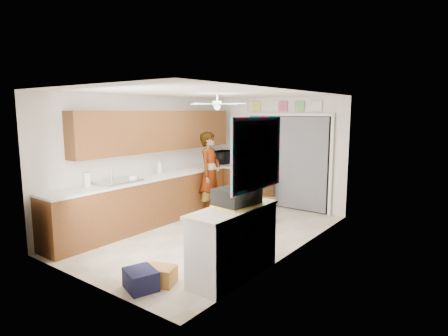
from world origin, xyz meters
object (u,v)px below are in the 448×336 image
Objects in this scene: cup at (133,179)px; suitcase at (237,197)px; microwave at (223,157)px; cardboard_box at (160,275)px; dog at (214,216)px; man at (210,173)px; soap_bottle at (159,166)px; navy_crate at (141,279)px; paper_towel_roll at (87,180)px.

suitcase reaches higher than cup.
suitcase is at bearing -147.26° from microwave.
cup reaches higher than cardboard_box.
man is at bearing 147.59° from dog.
suitcase is at bearing 56.76° from cardboard_box.
soap_bottle is at bearing 132.32° from man.
man is at bearing 55.97° from soap_bottle.
cardboard_box is at bearing -159.92° from microwave.
cup is 0.37× the size of cardboard_box.
navy_crate is at bearing -38.15° from cup.
cardboard_box is at bearing -43.82° from soap_bottle.
paper_towel_roll is 2.62m from man.
suitcase is at bearing -6.76° from cup.
man is (-1.47, 3.21, 0.76)m from navy_crate.
microwave is 1.47× the size of cardboard_box.
suitcase is 1.53× the size of cardboard_box.
navy_crate is (1.95, -4.31, -0.97)m from microwave.
microwave reaches higher than navy_crate.
suitcase is 1.41m from cardboard_box.
cardboard_box is at bearing 67.72° from navy_crate.
man is at bearing 142.45° from suitcase.
cardboard_box is at bearing -116.47° from suitcase.
paper_towel_roll is at bearing 162.05° from navy_crate.
soap_bottle is 0.17× the size of man.
navy_crate is at bearing -17.95° from paper_towel_roll.
microwave is 3.91× the size of cup.
suitcase reaches higher than cardboard_box.
paper_towel_roll is 0.13× the size of man.
suitcase is 0.32× the size of man.
cup is 2.44m from navy_crate.
cup is 0.59× the size of paper_towel_roll.
man is 1.10m from dog.
suitcase is (2.74, -1.21, -0.03)m from soap_bottle.
man is (0.60, 2.54, -0.17)m from paper_towel_roll.
man is at bearing 114.64° from navy_crate.
paper_towel_roll is at bearing 168.79° from cardboard_box.
dog is at bearing 143.36° from suitcase.
paper_towel_roll reaches higher than dog.
cup is (0.16, -2.90, -0.10)m from microwave.
dog reaches higher than navy_crate.
dog is at bearing 112.77° from cardboard_box.
cardboard_box is (-0.57, -0.88, -0.95)m from suitcase.
man is at bearing 76.74° from paper_towel_roll.
dog is at bearing 12.83° from soap_bottle.
paper_towel_roll is at bearing 153.09° from man.
cardboard_box is 2.55m from dog.
cardboard_box is 0.91× the size of navy_crate.
soap_bottle is 2.11× the size of cup.
cup is 1.69m from dog.
cup is at bearing -113.18° from dog.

